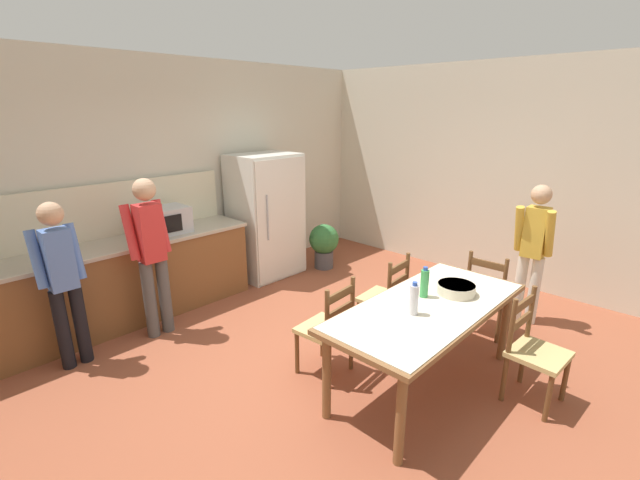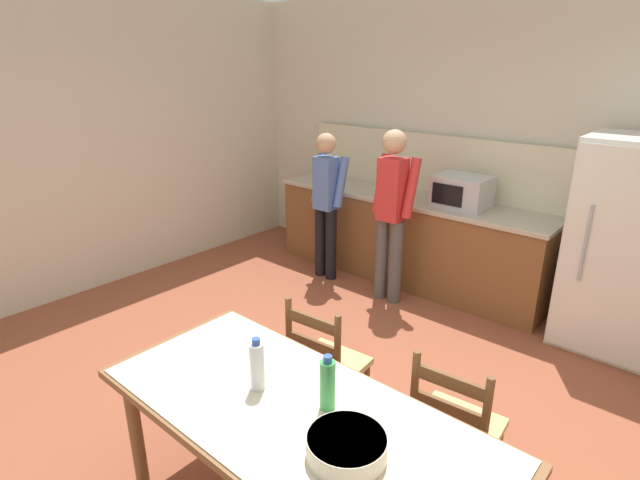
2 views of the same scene
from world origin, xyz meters
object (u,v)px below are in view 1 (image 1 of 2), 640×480
object	(u,v)px
chair_side_far_right	(386,298)
person_by_table	(533,247)
bottle_off_centre	(424,283)
person_at_sink	(62,277)
chair_head_end	(489,294)
chair_side_near_right	(534,351)
dining_table	(428,313)
person_at_counter	(151,250)
microwave	(165,220)
chair_side_far_left	(328,329)
potted_plant	(324,243)
serving_bowl	(456,288)
refrigerator	(266,216)
bottle_near_centre	(414,299)

from	to	relation	value
chair_side_far_right	person_by_table	xyz separation A→B (m)	(1.37, -0.92, 0.43)
bottle_off_centre	person_at_sink	distance (m)	3.17
chair_head_end	chair_side_near_right	world-z (taller)	same
dining_table	person_at_counter	distance (m)	2.76
person_by_table	person_at_counter	bearing A→B (deg)	-44.17
microwave	chair_side_far_left	size ratio (longest dim) A/B	0.55
microwave	potted_plant	distance (m)	2.34
serving_bowl	dining_table	bearing A→B (deg)	169.32
person_by_table	refrigerator	bearing A→B (deg)	-73.51
bottle_near_centre	serving_bowl	bearing A→B (deg)	-6.27
dining_table	chair_head_end	bearing A→B (deg)	-0.02
microwave	chair_side_far_left	distance (m)	2.40
chair_side_far_right	potted_plant	bearing A→B (deg)	-124.59
refrigerator	person_at_sink	world-z (taller)	refrigerator
chair_side_near_right	person_at_sink	size ratio (longest dim) A/B	0.59
person_at_counter	dining_table	bearing A→B (deg)	-155.49
person_at_counter	chair_side_far_left	bearing A→B (deg)	-158.39
dining_table	bottle_near_centre	bearing A→B (deg)	-179.96
refrigerator	chair_side_near_right	distance (m)	3.76
person_at_sink	person_by_table	bearing A→B (deg)	-125.83
chair_side_near_right	dining_table	bearing A→B (deg)	124.58
serving_bowl	chair_side_near_right	distance (m)	0.77
chair_side_far_left	chair_side_far_right	distance (m)	0.88
bottle_near_centre	chair_side_far_left	size ratio (longest dim) A/B	0.30
bottle_near_centre	chair_side_far_left	xyz separation A→B (m)	(-0.19, 0.72, -0.45)
bottle_near_centre	person_at_sink	distance (m)	3.05
chair_head_end	microwave	bearing A→B (deg)	31.32
microwave	person_at_sink	size ratio (longest dim) A/B	0.32
potted_plant	bottle_off_centre	bearing A→B (deg)	-119.45
refrigerator	dining_table	world-z (taller)	refrigerator
serving_bowl	chair_side_far_left	bearing A→B (deg)	134.64
dining_table	chair_side_far_right	world-z (taller)	chair_side_far_right
bottle_near_centre	bottle_off_centre	bearing A→B (deg)	17.55
microwave	dining_table	distance (m)	3.12
refrigerator	microwave	distance (m)	1.48
chair_head_end	person_at_counter	bearing A→B (deg)	42.06
bottle_off_centre	serving_bowl	bearing A→B (deg)	-35.22
potted_plant	dining_table	bearing A→B (deg)	-120.07
person_at_sink	bottle_off_centre	bearing A→B (deg)	-139.62
microwave	chair_side_far_right	xyz separation A→B (m)	(1.15, -2.30, -0.62)
refrigerator	potted_plant	world-z (taller)	refrigerator
serving_bowl	person_at_counter	bearing A→B (deg)	120.00
chair_side_near_right	person_at_sink	distance (m)	4.05
chair_side_far_left	person_at_counter	bearing A→B (deg)	-72.83
person_at_counter	chair_side_near_right	bearing A→B (deg)	-153.87
bottle_off_centre	chair_side_far_right	world-z (taller)	bottle_off_centre
serving_bowl	chair_side_far_right	world-z (taller)	chair_side_far_right
person_at_sink	potted_plant	bearing A→B (deg)	-89.14
microwave	potted_plant	world-z (taller)	microwave
chair_side_near_right	person_by_table	bearing A→B (deg)	23.92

